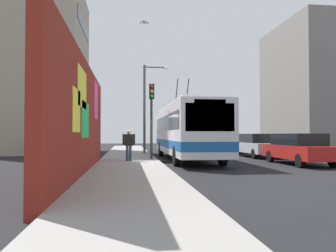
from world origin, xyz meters
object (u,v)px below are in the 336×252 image
at_px(parked_car_red, 299,148).
at_px(traffic_light, 152,108).
at_px(street_lamp, 147,102).
at_px(parked_car_silver, 257,145).
at_px(pedestrian_midblock, 129,143).
at_px(parked_car_black, 232,143).
at_px(city_bus, 186,130).
at_px(parked_car_dark_gray, 214,141).

bearing_deg(parked_car_red, traffic_light, 70.90).
bearing_deg(street_lamp, parked_car_silver, -111.14).
xyz_separation_m(pedestrian_midblock, traffic_light, (1.16, -1.27, 1.91)).
height_order(parked_car_red, street_lamp, street_lamp).
distance_m(parked_car_black, pedestrian_midblock, 12.77).
distance_m(parked_car_silver, parked_car_black, 5.27).
relative_size(city_bus, pedestrian_midblock, 7.11).
relative_size(parked_car_red, parked_car_silver, 0.99).
bearing_deg(parked_car_red, parked_car_silver, 0.00).
relative_size(parked_car_silver, street_lamp, 0.75).
height_order(parked_car_silver, parked_car_dark_gray, same).
bearing_deg(street_lamp, traffic_light, 178.90).
distance_m(parked_car_red, pedestrian_midblock, 8.74).
relative_size(parked_car_red, parked_car_black, 1.10).
distance_m(parked_car_silver, traffic_light, 8.22).
xyz_separation_m(city_bus, parked_car_dark_gray, (12.95, -5.20, -0.99)).
bearing_deg(parked_car_silver, parked_car_red, -180.00).
height_order(city_bus, traffic_light, city_bus).
xyz_separation_m(parked_car_black, pedestrian_midblock, (-9.41, 8.62, 0.26)).
bearing_deg(city_bus, parked_car_dark_gray, -21.88).
xyz_separation_m(parked_car_silver, parked_car_dark_gray, (10.90, 0.00, -0.01)).
bearing_deg(street_lamp, parked_car_dark_gray, -41.78).
bearing_deg(parked_car_red, parked_car_black, 0.00).
relative_size(city_bus, street_lamp, 1.77).
bearing_deg(pedestrian_midblock, parked_car_black, -42.49).
xyz_separation_m(city_bus, street_lamp, (4.84, 2.04, 2.08)).
bearing_deg(street_lamp, parked_car_red, -138.99).
relative_size(parked_car_silver, traffic_light, 1.15).
relative_size(traffic_light, street_lamp, 0.65).
height_order(parked_car_dark_gray, street_lamp, street_lamp).
bearing_deg(parked_car_dark_gray, parked_car_black, -180.00).
distance_m(parked_car_dark_gray, pedestrian_midblock, 17.34).
bearing_deg(parked_car_silver, parked_car_black, 0.00).
xyz_separation_m(parked_car_red, parked_car_silver, (5.53, 0.00, 0.00)).
distance_m(city_bus, pedestrian_midblock, 4.08).
bearing_deg(parked_car_red, city_bus, 56.20).
bearing_deg(parked_car_black, parked_car_dark_gray, 0.00).
height_order(city_bus, parked_car_black, city_bus).
xyz_separation_m(parked_car_silver, parked_car_black, (5.27, 0.00, -0.00)).
distance_m(parked_car_black, traffic_light, 11.26).
xyz_separation_m(parked_car_black, traffic_light, (-8.25, 7.35, 2.17)).
distance_m(parked_car_silver, parked_car_dark_gray, 10.90).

